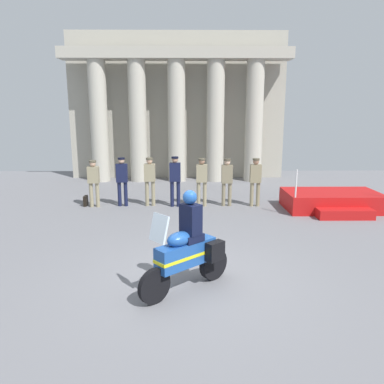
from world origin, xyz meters
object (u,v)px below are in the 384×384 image
officer_in_row_3 (175,177)px  motorcycle_with_rider (189,249)px  officer_in_row_0 (94,180)px  officer_in_row_1 (122,178)px  officer_in_row_6 (255,178)px  briefcase_on_ground (86,201)px  reviewing_stand (332,201)px  officer_in_row_5 (227,178)px  officer_in_row_4 (202,178)px  officer_in_row_2 (150,178)px

officer_in_row_3 → motorcycle_with_rider: bearing=94.4°
officer_in_row_0 → officer_in_row_1: officer_in_row_1 is taller
officer_in_row_1 → officer_in_row_6: (4.66, -0.07, -0.01)m
officer_in_row_3 → briefcase_on_ground: (-3.18, 0.13, -0.86)m
reviewing_stand → officer_in_row_5: bearing=170.6°
officer_in_row_0 → motorcycle_with_rider: bearing=117.9°
reviewing_stand → briefcase_on_ground: 8.55m
officer_in_row_4 → officer_in_row_0: bearing=1.2°
officer_in_row_3 → officer_in_row_4: size_ratio=1.04×
officer_in_row_6 → motorcycle_with_rider: 6.73m
officer_in_row_0 → officer_in_row_5: officer_in_row_5 is taller
reviewing_stand → officer_in_row_4: 4.51m
motorcycle_with_rider → officer_in_row_0: bearing=-103.9°
officer_in_row_3 → officer_in_row_5: size_ratio=1.05×
reviewing_stand → officer_in_row_0: 8.21m
officer_in_row_1 → motorcycle_with_rider: bearing=110.2°
officer_in_row_0 → briefcase_on_ground: bearing=-22.6°
reviewing_stand → officer_in_row_5: size_ratio=1.88×
reviewing_stand → officer_in_row_6: bearing=168.2°
officer_in_row_0 → officer_in_row_3: 2.82m
officer_in_row_1 → officer_in_row_0: bearing=7.1°
officer_in_row_2 → officer_in_row_1: bearing=1.7°
officer_in_row_2 → officer_in_row_5: officer_in_row_2 is taller
officer_in_row_6 → briefcase_on_ground: size_ratio=4.71×
officer_in_row_6 → officer_in_row_4: bearing=-0.2°
officer_in_row_5 → briefcase_on_ground: (-4.99, 0.06, -0.81)m
officer_in_row_0 → officer_in_row_2: officer_in_row_2 is taller
officer_in_row_3 → officer_in_row_6: officer_in_row_3 is taller
motorcycle_with_rider → reviewing_stand: bearing=-171.8°
officer_in_row_2 → motorcycle_with_rider: (1.34, -6.40, -0.22)m
officer_in_row_1 → officer_in_row_6: 4.66m
officer_in_row_4 → officer_in_row_5: (0.88, 0.04, -0.02)m
reviewing_stand → officer_in_row_6: officer_in_row_6 is taller
officer_in_row_6 → reviewing_stand: bearing=168.5°
officer_in_row_1 → officer_in_row_6: size_ratio=1.01×
reviewing_stand → motorcycle_with_rider: 7.58m
officer_in_row_4 → motorcycle_with_rider: bearing=86.0°
officer_in_row_2 → officer_in_row_6: officer_in_row_2 is taller
officer_in_row_3 → briefcase_on_ground: size_ratio=4.89×
officer_in_row_0 → motorcycle_with_rider: motorcycle_with_rider is taller
officer_in_row_1 → briefcase_on_ground: bearing=-1.3°
motorcycle_with_rider → officer_in_row_6: bearing=-151.9°
officer_in_row_0 → officer_in_row_2: (1.93, 0.14, 0.04)m
officer_in_row_1 → officer_in_row_6: bearing=179.4°
reviewing_stand → officer_in_row_1: 7.26m
officer_in_row_2 → motorcycle_with_rider: size_ratio=0.90×
briefcase_on_ground → officer_in_row_6: bearing=-1.0°
officer_in_row_6 → motorcycle_with_rider: (-2.35, -6.30, -0.20)m
briefcase_on_ground → officer_in_row_3: bearing=-2.3°
reviewing_stand → briefcase_on_ground: bearing=175.7°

